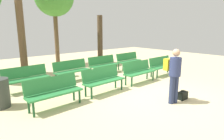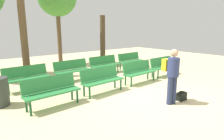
{
  "view_description": "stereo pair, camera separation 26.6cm",
  "coord_description": "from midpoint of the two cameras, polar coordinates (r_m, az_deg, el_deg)",
  "views": [
    {
      "loc": [
        -5.15,
        -3.59,
        2.25
      ],
      "look_at": [
        0.0,
        2.26,
        0.55
      ],
      "focal_mm": 31.27,
      "sensor_mm": 36.0,
      "label": 1
    },
    {
      "loc": [
        -4.95,
        -3.76,
        2.25
      ],
      "look_at": [
        0.0,
        2.26,
        0.55
      ],
      "focal_mm": 31.27,
      "sensor_mm": 36.0,
      "label": 2
    }
  ],
  "objects": [
    {
      "name": "bench_r1_c1",
      "position": [
        8.55,
        -12.61,
        0.23
      ],
      "size": [
        1.63,
        0.57,
        0.87
      ],
      "rotation": [
        0.0,
        0.0,
        0.06
      ],
      "color": "#2D8442",
      "rests_on": "ground_plane"
    },
    {
      "name": "bench_r1_c0",
      "position": [
        7.76,
        -24.7,
        -1.85
      ],
      "size": [
        1.62,
        0.56,
        0.87
      ],
      "rotation": [
        0.0,
        0.0,
        0.05
      ],
      "color": "#2D8442",
      "rests_on": "ground_plane"
    },
    {
      "name": "bench_r0_c1",
      "position": [
        6.82,
        -3.76,
        -2.56
      ],
      "size": [
        1.62,
        0.55,
        0.87
      ],
      "rotation": [
        0.0,
        0.0,
        0.04
      ],
      "color": "#2D8442",
      "rests_on": "ground_plane"
    },
    {
      "name": "ground_plane",
      "position": [
        6.64,
        11.95,
        -7.79
      ],
      "size": [
        24.0,
        24.0,
        0.0
      ],
      "primitive_type": "plane",
      "color": "beige"
    },
    {
      "name": "tree_3",
      "position": [
        9.73,
        -25.56,
        8.14
      ],
      "size": [
        0.31,
        0.31,
        3.49
      ],
      "color": "brown",
      "rests_on": "ground_plane"
    },
    {
      "name": "bench_r0_c3",
      "position": [
        9.62,
        13.56,
        1.51
      ],
      "size": [
        1.61,
        0.52,
        0.87
      ],
      "rotation": [
        0.0,
        0.0,
        0.03
      ],
      "color": "#2D8442",
      "rests_on": "ground_plane"
    },
    {
      "name": "bench_r1_c3",
      "position": [
        10.88,
        4.14,
        3.05
      ],
      "size": [
        1.62,
        0.55,
        0.87
      ],
      "rotation": [
        0.0,
        0.0,
        0.05
      ],
      "color": "#2D8442",
      "rests_on": "ground_plane"
    },
    {
      "name": "handbag",
      "position": [
        6.61,
        18.92,
        -7.03
      ],
      "size": [
        0.33,
        0.2,
        0.29
      ],
      "color": "black",
      "rests_on": "ground_plane"
    },
    {
      "name": "bench_r0_c2",
      "position": [
        8.14,
        6.9,
        -0.17
      ],
      "size": [
        1.61,
        0.53,
        0.87
      ],
      "rotation": [
        0.0,
        0.0,
        0.03
      ],
      "color": "#2D8442",
      "rests_on": "ground_plane"
    },
    {
      "name": "bench_r0_c0",
      "position": [
        5.84,
        -17.91,
        -5.7
      ],
      "size": [
        1.62,
        0.54,
        0.87
      ],
      "rotation": [
        0.0,
        0.0,
        0.04
      ],
      "color": "#2D8442",
      "rests_on": "ground_plane"
    },
    {
      "name": "tree_2",
      "position": [
        12.71,
        -4.13,
        8.92
      ],
      "size": [
        0.33,
        0.33,
        3.01
      ],
      "color": "#4C3A28",
      "rests_on": "ground_plane"
    },
    {
      "name": "bench_r1_c2",
      "position": [
        9.65,
        -3.4,
        1.86
      ],
      "size": [
        1.62,
        0.54,
        0.87
      ],
      "rotation": [
        0.0,
        0.0,
        0.03
      ],
      "color": "#2D8442",
      "rests_on": "ground_plane"
    },
    {
      "name": "visitor_with_backpack",
      "position": [
        6.03,
        16.45,
        -0.78
      ],
      "size": [
        0.4,
        0.57,
        1.65
      ],
      "rotation": [
        0.0,
        0.0,
        2.96
      ],
      "color": "navy",
      "rests_on": "ground_plane"
    }
  ]
}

